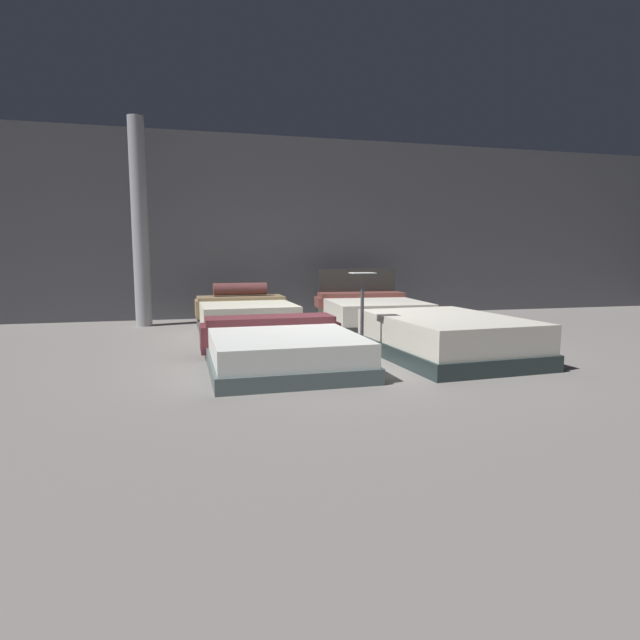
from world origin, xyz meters
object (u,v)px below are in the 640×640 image
support_pillar (140,223)px  bed_3 (371,312)px  price_sign (362,326)px  bed_1 (446,337)px  bed_0 (281,348)px  bed_2 (245,315)px

support_pillar → bed_3: bearing=-13.8°
bed_3 → price_sign: (-1.09, -2.69, 0.15)m
bed_1 → support_pillar: size_ratio=0.64×
bed_1 → support_pillar: support_pillar is taller
price_sign → support_pillar: support_pillar is taller
price_sign → bed_0: bearing=-170.0°
support_pillar → bed_0: bearing=-65.4°
price_sign → bed_1: bearing=-10.5°
bed_0 → bed_2: (-0.09, 2.81, 0.05)m
bed_3 → price_sign: bearing=-109.0°
bed_2 → price_sign: bearing=-69.0°
bed_3 → support_pillar: support_pillar is taller
bed_2 → bed_1: bearing=-55.0°
bed_0 → price_sign: bearing=9.1°
bed_2 → support_pillar: support_pillar is taller
bed_0 → price_sign: price_sign is taller
bed_0 → bed_3: bed_3 is taller
bed_0 → bed_2: 2.81m
bed_1 → price_sign: 1.03m
bed_3 → support_pillar: (-3.83, 0.94, 1.51)m
price_sign → support_pillar: 4.75m
bed_2 → support_pillar: bearing=147.3°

